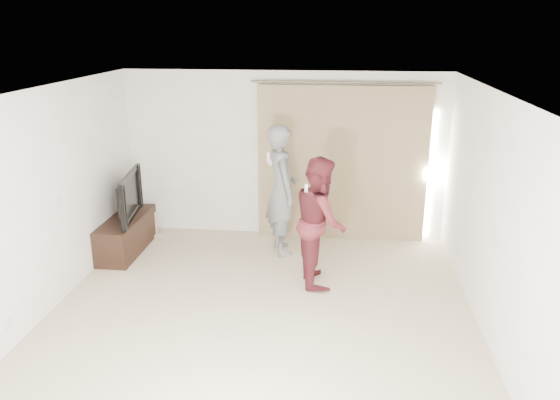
% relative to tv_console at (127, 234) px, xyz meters
% --- Properties ---
extents(floor, '(5.50, 5.50, 0.00)m').
position_rel_tv_console_xyz_m(floor, '(2.27, -1.75, -0.26)').
color(floor, beige).
rests_on(floor, ground).
extents(wall_back, '(5.00, 0.04, 2.60)m').
position_rel_tv_console_xyz_m(wall_back, '(2.27, 1.00, 1.04)').
color(wall_back, white).
rests_on(wall_back, ground).
extents(wall_left, '(0.04, 5.50, 2.60)m').
position_rel_tv_console_xyz_m(wall_left, '(-0.23, -1.75, 1.04)').
color(wall_left, white).
rests_on(wall_left, ground).
extents(ceiling, '(5.00, 5.50, 0.01)m').
position_rel_tv_console_xyz_m(ceiling, '(2.27, -1.75, 2.34)').
color(ceiling, silver).
rests_on(ceiling, wall_back).
extents(curtain, '(2.80, 0.11, 2.46)m').
position_rel_tv_console_xyz_m(curtain, '(3.18, 0.93, 0.94)').
color(curtain, '#9C8960').
rests_on(curtain, ground).
extents(tv_console, '(0.47, 1.36, 0.52)m').
position_rel_tv_console_xyz_m(tv_console, '(0.00, 0.00, 0.00)').
color(tv_console, black).
rests_on(tv_console, ground).
extents(tv, '(0.33, 1.20, 0.68)m').
position_rel_tv_console_xyz_m(tv, '(0.00, 0.00, 0.60)').
color(tv, black).
rests_on(tv, tv_console).
extents(scratching_post, '(0.31, 0.31, 0.41)m').
position_rel_tv_console_xyz_m(scratching_post, '(0.17, 0.65, -0.10)').
color(scratching_post, tan).
rests_on(scratching_post, ground).
extents(person_man, '(0.66, 0.81, 1.92)m').
position_rel_tv_console_xyz_m(person_man, '(2.31, 0.25, 0.70)').
color(person_man, slate).
rests_on(person_man, ground).
extents(person_woman, '(0.78, 0.92, 1.69)m').
position_rel_tv_console_xyz_m(person_woman, '(2.91, -0.68, 0.58)').
color(person_woman, '#5A1C23').
rests_on(person_woman, ground).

